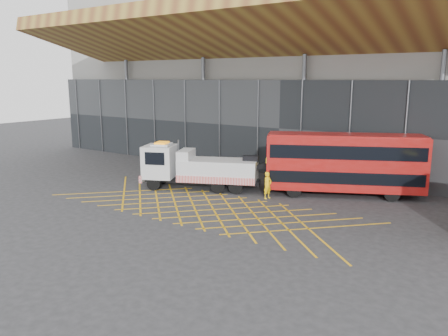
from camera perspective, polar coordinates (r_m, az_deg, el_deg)
The scene contains 6 objects.
ground_plane at distance 29.54m, azimuth -6.49°, elevation -4.40°, with size 120.00×120.00×0.00m, color #28292B.
road_markings at distance 28.10m, azimuth -2.73°, elevation -5.16°, with size 21.56×7.16×0.01m.
construction_building at distance 43.27m, azimuth 11.63°, elevation 12.54°, with size 55.00×23.97×18.00m.
recovery_truck at distance 32.48m, azimuth -3.73°, elevation 0.08°, with size 9.78×5.60×3.52m.
bus_towed at distance 31.51m, azimuth 15.40°, elevation 0.79°, with size 10.72×6.73×4.35m.
worker at distance 30.05m, azimuth 5.72°, elevation -2.26°, with size 0.68×0.45×1.87m, color yellow.
Camera 1 is at (18.47, -21.57, 8.13)m, focal length 35.00 mm.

